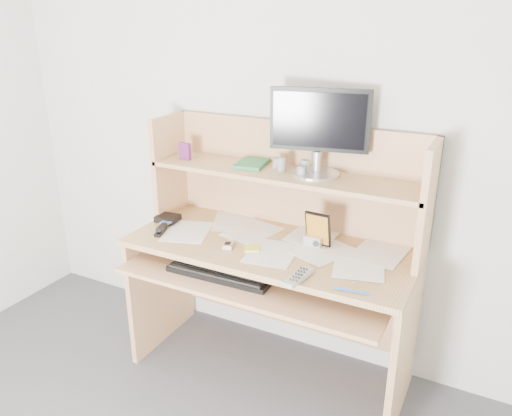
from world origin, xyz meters
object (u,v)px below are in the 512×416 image
at_px(game_case, 318,229).
at_px(desk, 277,249).
at_px(keyboard, 222,271).
at_px(tv_remote, 299,277).
at_px(monitor, 319,129).

bearing_deg(game_case, desk, -175.38).
bearing_deg(keyboard, desk, 60.69).
xyz_separation_m(tv_remote, monitor, (-0.10, 0.45, 0.53)).
xyz_separation_m(desk, tv_remote, (0.26, -0.34, 0.07)).
distance_m(desk, tv_remote, 0.43).
xyz_separation_m(desk, monitor, (0.16, 0.11, 0.60)).
relative_size(desk, monitor, 3.00).
bearing_deg(keyboard, game_case, 36.99).
relative_size(keyboard, monitor, 1.11).
distance_m(tv_remote, game_case, 0.36).
relative_size(desk, game_case, 8.02).
xyz_separation_m(tv_remote, game_case, (-0.05, 0.34, 0.08)).
bearing_deg(tv_remote, keyboard, -178.86).
bearing_deg(game_case, monitor, 121.77).
bearing_deg(monitor, tv_remote, -88.74).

